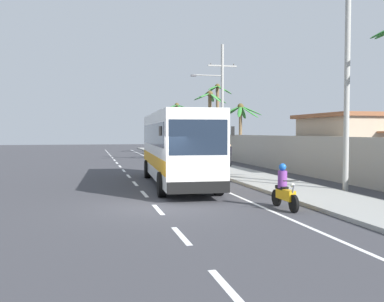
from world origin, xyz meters
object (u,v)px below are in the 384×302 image
at_px(motorcycle_trailing, 189,160).
at_px(pedestrian_near_kerb, 229,155).
at_px(palm_fourth, 218,109).
at_px(palm_second, 210,113).
at_px(coach_bus_foreground, 176,145).
at_px(palm_third, 241,118).
at_px(palm_farthest, 177,119).
at_px(motorcycle_beside_bus, 284,190).
at_px(utility_pole_mid, 221,100).
at_px(utility_pole_nearest, 347,76).

height_order(motorcycle_trailing, pedestrian_near_kerb, pedestrian_near_kerb).
bearing_deg(palm_fourth, palm_second, -112.53).
bearing_deg(pedestrian_near_kerb, motorcycle_trailing, 167.89).
height_order(motorcycle_trailing, palm_second, palm_second).
relative_size(coach_bus_foreground, palm_third, 2.27).
bearing_deg(palm_third, palm_farthest, 98.11).
xyz_separation_m(motorcycle_beside_bus, palm_farthest, (4.19, 39.99, 3.62)).
xyz_separation_m(motorcycle_beside_bus, utility_pole_mid, (4.37, 21.65, 4.71)).
distance_m(motorcycle_trailing, pedestrian_near_kerb, 3.27).
bearing_deg(motorcycle_trailing, pedestrian_near_kerb, 10.39).
distance_m(motorcycle_trailing, palm_third, 9.92).
relative_size(utility_pole_nearest, palm_second, 1.52).
bearing_deg(palm_third, palm_second, 147.81).
height_order(utility_pole_nearest, utility_pole_mid, utility_pole_mid).
bearing_deg(utility_pole_nearest, palm_third, 83.65).
bearing_deg(utility_pole_mid, palm_fourth, 75.26).
xyz_separation_m(motorcycle_beside_bus, palm_second, (4.18, 24.51, 3.77)).
height_order(motorcycle_trailing, palm_third, palm_third).
bearing_deg(palm_farthest, motorcycle_trailing, -99.28).
bearing_deg(palm_farthest, coach_bus_foreground, -101.34).
xyz_separation_m(motorcycle_beside_bus, palm_fourth, (6.75, 30.69, 4.51)).
distance_m(motorcycle_trailing, palm_second, 10.04).
height_order(utility_pole_nearest, palm_fourth, utility_pole_nearest).
relative_size(motorcycle_trailing, pedestrian_near_kerb, 1.19).
bearing_deg(pedestrian_near_kerb, palm_third, 41.21).
bearing_deg(palm_farthest, utility_pole_nearest, -89.67).
distance_m(coach_bus_foreground, palm_farthest, 32.98).
height_order(utility_pole_mid, palm_third, utility_pole_mid).
relative_size(motorcycle_trailing, palm_farthest, 0.31).
bearing_deg(motorcycle_trailing, utility_pole_mid, 53.88).
xyz_separation_m(pedestrian_near_kerb, utility_pole_mid, (0.89, 5.02, 4.36)).
distance_m(pedestrian_near_kerb, palm_farthest, 23.59).
bearing_deg(motorcycle_trailing, palm_farthest, 80.72).
relative_size(coach_bus_foreground, palm_farthest, 1.87).
relative_size(motorcycle_beside_bus, utility_pole_mid, 0.19).
xyz_separation_m(motorcycle_trailing, palm_third, (6.34, 6.93, 3.21)).
xyz_separation_m(coach_bus_foreground, utility_pole_nearest, (6.69, -4.59, 3.10)).
relative_size(motorcycle_trailing, utility_pole_nearest, 0.20).
relative_size(palm_third, palm_fourth, 0.67).
relative_size(motorcycle_trailing, palm_fourth, 0.25).
height_order(coach_bus_foreground, palm_second, palm_second).
relative_size(motorcycle_trailing, utility_pole_mid, 0.19).
distance_m(coach_bus_foreground, utility_pole_mid, 15.78).
xyz_separation_m(pedestrian_near_kerb, palm_third, (3.13, 6.34, 2.88)).
relative_size(pedestrian_near_kerb, palm_third, 0.32).
distance_m(utility_pole_mid, palm_fourth, 9.36).
relative_size(palm_second, palm_farthest, 1.02).
xyz_separation_m(palm_second, palm_fourth, (2.57, 6.19, 0.74)).
bearing_deg(palm_second, palm_farthest, 89.96).
bearing_deg(motorcycle_beside_bus, palm_fourth, 77.61).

